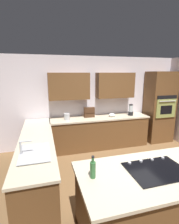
# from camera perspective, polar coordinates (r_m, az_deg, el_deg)

# --- Properties ---
(ground_plane) EXTENTS (14.00, 14.00, 0.00)m
(ground_plane) POSITION_cam_1_polar(r_m,az_deg,el_deg) (3.83, 13.96, -21.33)
(ground_plane) COLOR brown
(wall_back) EXTENTS (6.00, 0.44, 2.60)m
(wall_back) POSITION_cam_1_polar(r_m,az_deg,el_deg) (5.07, 2.79, 4.91)
(wall_back) COLOR silver
(wall_back) RESTS_ON ground
(lower_cabinets_back) EXTENTS (2.80, 0.60, 0.86)m
(lower_cabinets_back) POSITION_cam_1_polar(r_m,az_deg,el_deg) (5.00, 3.51, -6.97)
(lower_cabinets_back) COLOR brown
(lower_cabinets_back) RESTS_ON ground
(countertop_back) EXTENTS (2.84, 0.64, 0.04)m
(countertop_back) POSITION_cam_1_polar(r_m,az_deg,el_deg) (4.87, 3.58, -1.99)
(countertop_back) COLOR beige
(countertop_back) RESTS_ON lower_cabinets_back
(lower_cabinets_side) EXTENTS (0.60, 2.90, 0.86)m
(lower_cabinets_side) POSITION_cam_1_polar(r_m,az_deg,el_deg) (3.69, -16.97, -15.15)
(lower_cabinets_side) COLOR brown
(lower_cabinets_side) RESTS_ON ground
(countertop_side) EXTENTS (0.64, 2.94, 0.04)m
(countertop_side) POSITION_cam_1_polar(r_m,az_deg,el_deg) (3.51, -17.46, -8.64)
(countertop_side) COLOR beige
(countertop_side) RESTS_ON lower_cabinets_side
(island_base) EXTENTS (1.99, 0.95, 0.86)m
(island_base) POSITION_cam_1_polar(r_m,az_deg,el_deg) (2.76, 20.76, -26.24)
(island_base) COLOR brown
(island_base) RESTS_ON ground
(island_top) EXTENTS (2.07, 1.03, 0.04)m
(island_top) POSITION_cam_1_polar(r_m,az_deg,el_deg) (2.50, 21.63, -18.17)
(island_top) COLOR beige
(island_top) RESTS_ON island_base
(wall_oven) EXTENTS (0.80, 0.66, 2.18)m
(wall_oven) POSITION_cam_1_polar(r_m,az_deg,el_deg) (5.74, 22.35, 1.52)
(wall_oven) COLOR brown
(wall_oven) RESTS_ON ground
(sink_unit) EXTENTS (0.46, 0.70, 0.23)m
(sink_unit) POSITION_cam_1_polar(r_m,az_deg,el_deg) (2.87, -18.05, -12.81)
(sink_unit) COLOR #515456
(sink_unit) RESTS_ON countertop_side
(cooktop) EXTENTS (0.76, 0.56, 0.03)m
(cooktop) POSITION_cam_1_polar(r_m,az_deg,el_deg) (2.49, 21.60, -17.57)
(cooktop) COLOR black
(cooktop) RESTS_ON island_top
(blender) EXTENTS (0.15, 0.15, 0.33)m
(blender) POSITION_cam_1_polar(r_m,az_deg,el_deg) (5.19, 13.67, 0.47)
(blender) COLOR black
(blender) RESTS_ON countertop_back
(mixing_bowl) EXTENTS (0.18, 0.18, 0.10)m
(mixing_bowl) POSITION_cam_1_polar(r_m,az_deg,el_deg) (4.95, 7.53, -0.98)
(mixing_bowl) COLOR white
(mixing_bowl) RESTS_ON countertop_back
(spice_rack) EXTENTS (0.30, 0.11, 0.29)m
(spice_rack) POSITION_cam_1_polar(r_m,az_deg,el_deg) (4.81, -0.08, -0.12)
(spice_rack) COLOR #472B19
(spice_rack) RESTS_ON countertop_back
(kettle) EXTENTS (0.15, 0.15, 0.18)m
(kettle) POSITION_cam_1_polar(r_m,az_deg,el_deg) (4.60, -7.56, -1.57)
(kettle) COLOR #B7BABF
(kettle) RESTS_ON countertop_back
(oil_bottle) EXTENTS (0.07, 0.07, 0.28)m
(oil_bottle) POSITION_cam_1_polar(r_m,az_deg,el_deg) (2.15, 1.14, -18.62)
(oil_bottle) COLOR #336B38
(oil_bottle) RESTS_ON island_top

